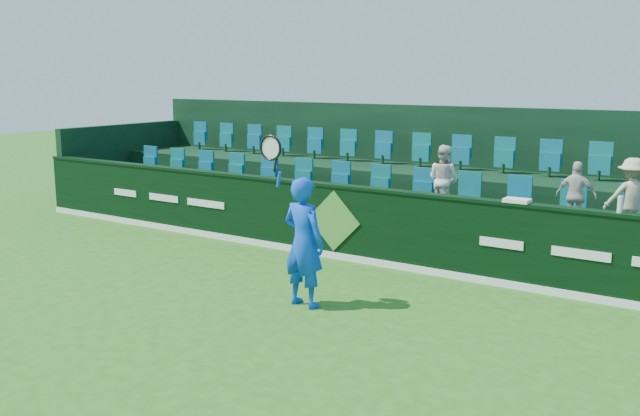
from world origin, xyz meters
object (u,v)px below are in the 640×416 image
Objects in this scene: spectator_middle at (576,195)px; spectator_left at (443,180)px; drinks_bottle at (620,204)px; spectator_right at (631,197)px; towel at (517,200)px; tennis_player at (303,241)px.

spectator_left is at bearing 1.34° from spectator_middle.
drinks_bottle is (0.88, -1.12, 0.12)m from spectator_middle.
spectator_right is at bearing 93.13° from drinks_bottle.
spectator_middle is at bearing 61.76° from towel.
spectator_left is at bearing 82.67° from tennis_player.
towel is at bearing 161.15° from spectator_left.
drinks_bottle is (0.06, -1.12, 0.06)m from spectator_right.
drinks_bottle is (3.69, 2.58, 0.52)m from tennis_player.
spectator_right is 5.07× the size of drinks_bottle.
spectator_left is 1.02× the size of spectator_right.
tennis_player is 10.32× the size of drinks_bottle.
spectator_middle is at bearing -165.91° from spectator_left.
spectator_left reaches higher than spectator_right.
spectator_middle is 0.82m from spectator_right.
towel is (1.73, -1.12, -0.05)m from spectator_left.
spectator_middle is 1.43m from drinks_bottle.
drinks_bottle is (1.49, 0.00, 0.09)m from towel.
spectator_right is 3.14× the size of towel.
towel is at bearing 14.50° from spectator_right.
spectator_right is (3.63, 3.70, 0.46)m from tennis_player.
towel is 1.49m from drinks_bottle.
spectator_left is at bearing 160.79° from drinks_bottle.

